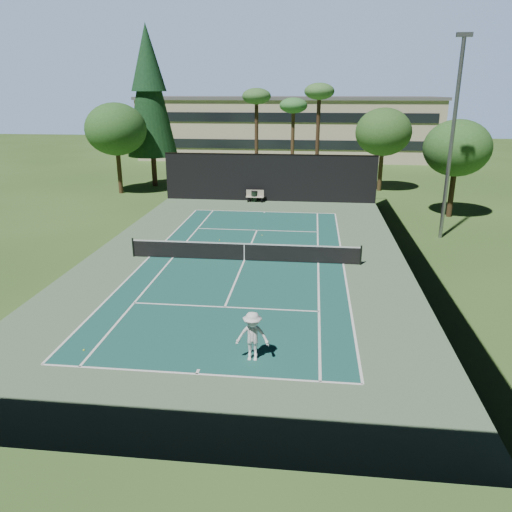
{
  "coord_description": "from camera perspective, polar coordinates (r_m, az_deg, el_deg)",
  "views": [
    {
      "loc": [
        3.62,
        -26.18,
        9.04
      ],
      "look_at": [
        1.0,
        -3.0,
        1.3
      ],
      "focal_mm": 35.0,
      "sensor_mm": 36.0,
      "label": 1
    }
  ],
  "objects": [
    {
      "name": "ground",
      "position": [
        27.93,
        -1.35,
        -0.53
      ],
      "size": [
        160.0,
        160.0,
        0.0
      ],
      "primitive_type": "plane",
      "color": "#345921",
      "rests_on": "ground"
    },
    {
      "name": "apron_slab",
      "position": [
        27.93,
        -1.35,
        -0.52
      ],
      "size": [
        18.0,
        32.0,
        0.01
      ],
      "primitive_type": "cube",
      "color": "#547250",
      "rests_on": "ground"
    },
    {
      "name": "court_surface",
      "position": [
        27.93,
        -1.35,
        -0.51
      ],
      "size": [
        10.97,
        23.77,
        0.01
      ],
      "primitive_type": "cube",
      "color": "#195149",
      "rests_on": "ground"
    },
    {
      "name": "court_lines",
      "position": [
        27.93,
        -1.35,
        -0.49
      ],
      "size": [
        11.07,
        23.87,
        0.01
      ],
      "color": "white",
      "rests_on": "ground"
    },
    {
      "name": "tennis_net",
      "position": [
        27.76,
        -1.36,
        0.56
      ],
      "size": [
        12.9,
        0.1,
        1.1
      ],
      "color": "black",
      "rests_on": "ground"
    },
    {
      "name": "fence",
      "position": [
        27.41,
        -1.36,
        3.49
      ],
      "size": [
        18.04,
        32.05,
        4.03
      ],
      "color": "black",
      "rests_on": "ground"
    },
    {
      "name": "player",
      "position": [
        17.58,
        -0.41,
        -9.18
      ],
      "size": [
        1.18,
        0.68,
        1.82
      ],
      "primitive_type": "imported",
      "rotation": [
        0.0,
        0.0,
        0.0
      ],
      "color": "white",
      "rests_on": "ground"
    },
    {
      "name": "tennis_ball_a",
      "position": [
        19.58,
        -19.08,
        -10.13
      ],
      "size": [
        0.07,
        0.07,
        0.07
      ],
      "primitive_type": "sphere",
      "color": "#DAF237",
      "rests_on": "ground"
    },
    {
      "name": "tennis_ball_b",
      "position": [
        31.11,
        -8.7,
        1.32
      ],
      "size": [
        0.08,
        0.08,
        0.08
      ],
      "primitive_type": "sphere",
      "color": "#D6EE36",
      "rests_on": "ground"
    },
    {
      "name": "tennis_ball_c",
      "position": [
        32.77,
        0.69,
        2.4
      ],
      "size": [
        0.06,
        0.06,
        0.06
      ],
      "primitive_type": "sphere",
      "color": "#D5EC35",
      "rests_on": "ground"
    },
    {
      "name": "tennis_ball_d",
      "position": [
        31.73,
        -4.19,
        1.82
      ],
      "size": [
        0.07,
        0.07,
        0.07
      ],
      "primitive_type": "sphere",
      "color": "#D0EB35",
      "rests_on": "ground"
    },
    {
      "name": "park_bench",
      "position": [
        42.82,
        -0.12,
        6.92
      ],
      "size": [
        1.5,
        0.45,
        1.02
      ],
      "color": "beige",
      "rests_on": "ground"
    },
    {
      "name": "trash_bin",
      "position": [
        42.96,
        -0.19,
        6.86
      ],
      "size": [
        0.56,
        0.56,
        0.95
      ],
      "color": "black",
      "rests_on": "ground"
    },
    {
      "name": "pine_tree",
      "position": [
        50.65,
        -12.16,
        18.55
      ],
      "size": [
        4.8,
        4.8,
        15.0
      ],
      "color": "#442A1D",
      "rests_on": "ground"
    },
    {
      "name": "palm_a",
      "position": [
        50.5,
        0.06,
        17.39
      ],
      "size": [
        2.8,
        2.8,
        9.32
      ],
      "color": "#422D1C",
      "rests_on": "ground"
    },
    {
      "name": "palm_b",
      "position": [
        52.25,
        4.29,
        16.47
      ],
      "size": [
        2.8,
        2.8,
        8.42
      ],
      "color": "#4C3620",
      "rests_on": "ground"
    },
    {
      "name": "palm_c",
      "position": [
        49.18,
        7.23,
        17.71
      ],
      "size": [
        2.8,
        2.8,
        9.77
      ],
      "color": "#3F2A1B",
      "rests_on": "ground"
    },
    {
      "name": "decid_tree_a",
      "position": [
        48.74,
        14.36,
        13.55
      ],
      "size": [
        5.12,
        5.12,
        7.62
      ],
      "color": "#48351E",
      "rests_on": "ground"
    },
    {
      "name": "decid_tree_b",
      "position": [
        39.76,
        21.99,
        11.35
      ],
      "size": [
        4.8,
        4.8,
        7.14
      ],
      "color": "#422E1C",
      "rests_on": "ground"
    },
    {
      "name": "decid_tree_c",
      "position": [
        47.68,
        -15.72,
        13.76
      ],
      "size": [
        5.44,
        5.44,
        8.09
      ],
      "color": "#4B3520",
      "rests_on": "ground"
    },
    {
      "name": "campus_building",
      "position": [
        72.41,
        3.68,
        14.49
      ],
      "size": [
        40.5,
        12.5,
        8.3
      ],
      "color": "beige",
      "rests_on": "ground"
    },
    {
      "name": "light_pole",
      "position": [
        33.35,
        21.53,
        12.69
      ],
      "size": [
        0.9,
        0.25,
        12.22
      ],
      "color": "gray",
      "rests_on": "ground"
    }
  ]
}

